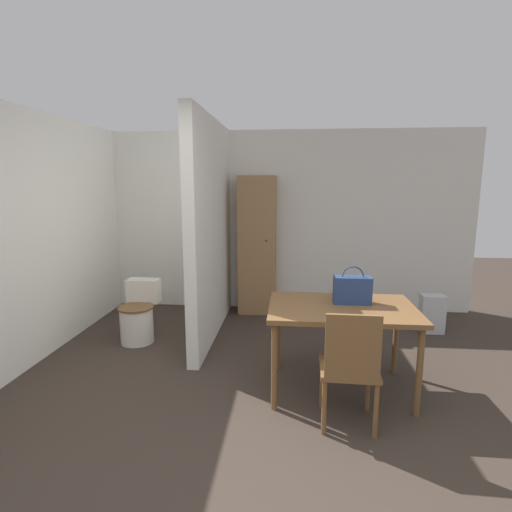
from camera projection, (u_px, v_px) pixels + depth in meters
ground_plane at (241, 494)px, 2.32m from camera, size 16.00×16.00×0.00m
wall_back at (273, 221)px, 5.66m from camera, size 5.52×0.12×2.50m
wall_left at (36, 236)px, 4.05m from camera, size 0.12×4.58×2.50m
partition_wall at (211, 230)px, 4.65m from camera, size 0.12×2.06×2.50m
dining_table at (342, 315)px, 3.38m from camera, size 1.23×0.83×0.76m
wooden_chair at (350, 365)px, 2.87m from camera, size 0.43×0.43×0.91m
toilet at (139, 316)px, 4.56m from camera, size 0.39×0.54×0.67m
handbag at (352, 290)px, 3.43m from camera, size 0.32×0.14×0.33m
wooden_cabinet at (257, 245)px, 5.48m from camera, size 0.50×0.38×1.89m
space_heater at (432, 314)px, 4.81m from camera, size 0.27×0.18×0.46m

